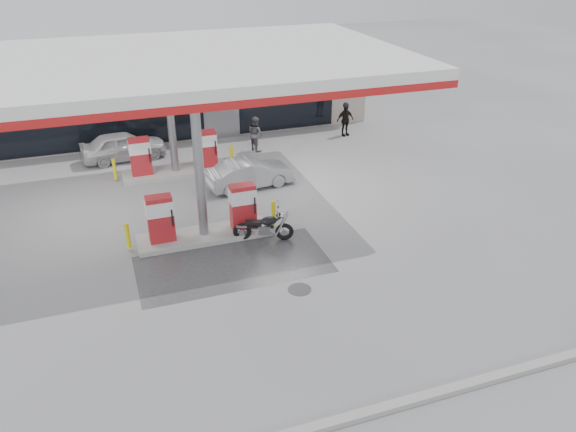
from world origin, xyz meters
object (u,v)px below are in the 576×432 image
biker_walking (345,120)px  pump_island_far (175,158)px  parked_motorcycle (264,228)px  sedan_white (123,146)px  hatchback_silver (250,174)px  pump_island_near (203,219)px  attendant (256,134)px

biker_walking → pump_island_far: bearing=-173.6°
pump_island_far → parked_motorcycle: 7.08m
parked_motorcycle → sedan_white: bearing=131.3°
hatchback_silver → parked_motorcycle: bearing=163.7°
pump_island_far → hatchback_silver: bearing=-42.0°
pump_island_near → hatchback_silver: size_ratio=1.45×
pump_island_near → attendant: size_ratio=3.12×
pump_island_far → biker_walking: size_ratio=3.15×
biker_walking → sedan_white: bearing=171.1°
sedan_white → attendant: size_ratio=2.31×
pump_island_far → hatchback_silver: size_ratio=1.45×
pump_island_far → biker_walking: bearing=13.7°
pump_island_near → biker_walking: (9.00, 8.20, 0.11)m
parked_motorcycle → hatchback_silver: (0.76, 4.41, 0.12)m
attendant → sedan_white: bearing=63.6°
parked_motorcycle → hatchback_silver: hatchback_silver is taller
sedan_white → parked_motorcycle: bearing=-164.0°
attendant → biker_walking: attendant is taller
pump_island_far → sedan_white: (-1.94, 2.50, -0.06)m
attendant → hatchback_silver: (-1.43, -4.04, -0.24)m
attendant → biker_walking: bearing=-101.7°
pump_island_near → parked_motorcycle: bearing=-23.1°
parked_motorcycle → sedan_white: (-3.84, 9.31, 0.18)m
pump_island_near → biker_walking: 12.18m
parked_motorcycle → biker_walking: biker_walking is taller
parked_motorcycle → hatchback_silver: 4.48m
hatchback_silver → attendant: bearing=-26.1°
hatchback_silver → biker_walking: biker_walking is taller
pump_island_far → biker_walking: 9.27m
sedan_white → hatchback_silver: 6.72m
pump_island_far → biker_walking: pump_island_far is taller
hatchback_silver → biker_walking: bearing=-60.6°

